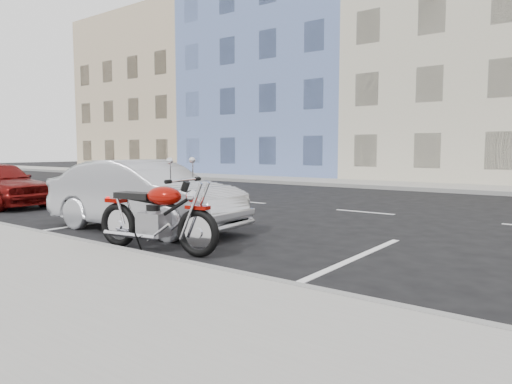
# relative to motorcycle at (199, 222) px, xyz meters

# --- Properties ---
(ground) EXTENTS (120.00, 120.00, 0.00)m
(ground) POSITION_rel_motorcycle_xyz_m (1.90, 6.27, -0.54)
(ground) COLOR black
(ground) RESTS_ON ground
(sidewalk_far) EXTENTS (80.00, 3.40, 0.15)m
(sidewalk_far) POSITION_rel_motorcycle_xyz_m (-3.10, 14.97, -0.46)
(sidewalk_far) COLOR gray
(sidewalk_far) RESTS_ON ground
(curb_near) EXTENTS (80.00, 0.12, 0.16)m
(curb_near) POSITION_rel_motorcycle_xyz_m (-3.10, -0.73, -0.46)
(curb_near) COLOR gray
(curb_near) RESTS_ON ground
(curb_far) EXTENTS (80.00, 0.12, 0.16)m
(curb_far) POSITION_rel_motorcycle_xyz_m (-3.10, 13.27, -0.46)
(curb_far) COLOR gray
(curb_far) RESTS_ON ground
(bldg_far_west) EXTENTS (12.00, 12.00, 12.00)m
(bldg_far_west) POSITION_rel_motorcycle_xyz_m (-24.10, 22.57, 5.46)
(bldg_far_west) COLOR tan
(bldg_far_west) RESTS_ON ground
(bldg_blue) EXTENTS (12.00, 12.00, 13.00)m
(bldg_blue) POSITION_rel_motorcycle_xyz_m (-12.10, 22.57, 5.96)
(bldg_blue) COLOR #586EA5
(bldg_blue) RESTS_ON ground
(bldg_cream) EXTENTS (12.00, 12.00, 11.50)m
(bldg_cream) POSITION_rel_motorcycle_xyz_m (-0.10, 22.57, 5.21)
(bldg_cream) COLOR #BCB49B
(bldg_cream) RESTS_ON ground
(motorcycle) EXTENTS (2.33, 0.82, 1.18)m
(motorcycle) POSITION_rel_motorcycle_xyz_m (0.00, 0.00, 0.00)
(motorcycle) COLOR black
(motorcycle) RESTS_ON ground
(sedan_silver) EXTENTS (4.42, 1.91, 1.42)m
(sedan_silver) POSITION_rel_motorcycle_xyz_m (-2.53, 1.05, 0.17)
(sedan_silver) COLOR #B0B2B8
(sedan_silver) RESTS_ON ground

